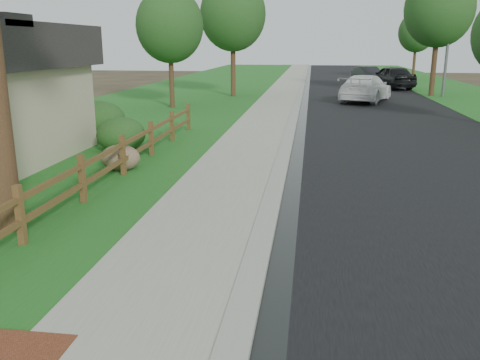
# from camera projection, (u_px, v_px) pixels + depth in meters

# --- Properties ---
(road) EXTENTS (8.00, 90.00, 0.02)m
(road) POSITION_uv_depth(u_px,v_px,m) (357.00, 89.00, 38.36)
(road) COLOR black
(road) RESTS_ON ground
(curb) EXTENTS (0.40, 90.00, 0.12)m
(curb) POSITION_uv_depth(u_px,v_px,m) (301.00, 88.00, 38.90)
(curb) COLOR gray
(curb) RESTS_ON ground
(wet_gutter) EXTENTS (0.50, 90.00, 0.00)m
(wet_gutter) POSITION_uv_depth(u_px,v_px,m) (306.00, 89.00, 38.87)
(wet_gutter) COLOR black
(wet_gutter) RESTS_ON road
(sidewalk) EXTENTS (2.20, 90.00, 0.10)m
(sidewalk) POSITION_uv_depth(u_px,v_px,m) (284.00, 88.00, 39.08)
(sidewalk) COLOR gray
(sidewalk) RESTS_ON ground
(grass_strip) EXTENTS (1.60, 90.00, 0.06)m
(grass_strip) POSITION_uv_depth(u_px,v_px,m) (260.00, 88.00, 39.34)
(grass_strip) COLOR #19591F
(grass_strip) RESTS_ON ground
(lawn_near) EXTENTS (9.00, 90.00, 0.04)m
(lawn_near) POSITION_uv_depth(u_px,v_px,m) (194.00, 87.00, 40.03)
(lawn_near) COLOR #19591F
(lawn_near) RESTS_ON ground
(verge_far) EXTENTS (6.00, 90.00, 0.04)m
(verge_far) POSITION_uv_depth(u_px,v_px,m) (453.00, 90.00, 37.44)
(verge_far) COLOR #19591F
(verge_far) RESTS_ON ground
(ranch_fence) EXTENTS (0.12, 16.92, 1.10)m
(ranch_fence) POSITION_uv_depth(u_px,v_px,m) (104.00, 164.00, 11.94)
(ranch_fence) COLOR #482E18
(ranch_fence) RESTS_ON ground
(white_suv) EXTENTS (3.86, 5.83, 1.57)m
(white_suv) POSITION_uv_depth(u_px,v_px,m) (366.00, 88.00, 30.11)
(white_suv) COLOR white
(white_suv) RESTS_ON road
(dark_car_mid) EXTENTS (3.47, 5.48, 1.74)m
(dark_car_mid) POSITION_uv_depth(u_px,v_px,m) (391.00, 77.00, 38.90)
(dark_car_mid) COLOR black
(dark_car_mid) RESTS_ON road
(dark_car_far) EXTENTS (2.73, 4.62, 1.44)m
(dark_car_far) POSITION_uv_depth(u_px,v_px,m) (368.00, 75.00, 43.78)
(dark_car_far) COLOR black
(dark_car_far) RESTS_ON road
(streetlight) EXTENTS (2.01, 0.89, 9.05)m
(streetlight) POSITION_uv_depth(u_px,v_px,m) (448.00, 14.00, 31.43)
(streetlight) COLOR slate
(streetlight) RESTS_ON ground
(boulder) EXTENTS (1.13, 0.88, 0.72)m
(boulder) POSITION_uv_depth(u_px,v_px,m) (121.00, 158.00, 13.76)
(boulder) COLOR brown
(boulder) RESTS_ON ground
(shrub_c) EXTENTS (1.73, 1.73, 1.12)m
(shrub_c) POSITION_uv_depth(u_px,v_px,m) (121.00, 134.00, 16.18)
(shrub_c) COLOR #163E18
(shrub_c) RESTS_ON ground
(shrub_d) EXTENTS (2.67, 2.67, 1.38)m
(shrub_d) POSITION_uv_depth(u_px,v_px,m) (97.00, 120.00, 18.36)
(shrub_d) COLOR #163E18
(shrub_d) RESTS_ON ground
(tree_near_left) EXTENTS (3.50, 3.50, 6.20)m
(tree_near_left) POSITION_uv_depth(u_px,v_px,m) (170.00, 26.00, 26.27)
(tree_near_left) COLOR #382317
(tree_near_left) RESTS_ON ground
(tree_mid_left) EXTENTS (4.15, 4.15, 7.42)m
(tree_mid_left) POSITION_uv_depth(u_px,v_px,m) (233.00, 15.00, 31.95)
(tree_mid_left) COLOR #382317
(tree_mid_left) RESTS_ON ground
(tree_mid_right) EXTENTS (4.34, 4.34, 7.88)m
(tree_mid_right) POSITION_uv_depth(u_px,v_px,m) (439.00, 9.00, 32.07)
(tree_mid_right) COLOR #382317
(tree_mid_right) RESTS_ON ground
(tree_far_right) EXTENTS (3.42, 3.42, 6.30)m
(tree_far_right) POSITION_uv_depth(u_px,v_px,m) (417.00, 32.00, 47.99)
(tree_far_right) COLOR #382317
(tree_far_right) RESTS_ON ground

